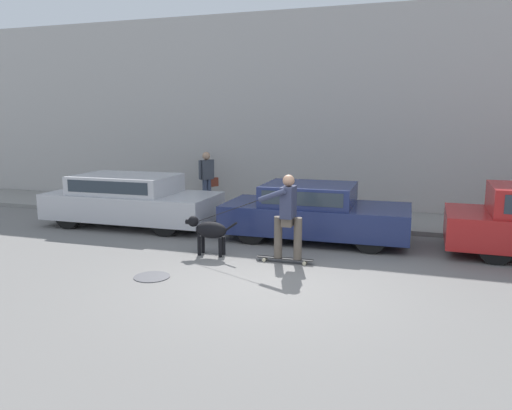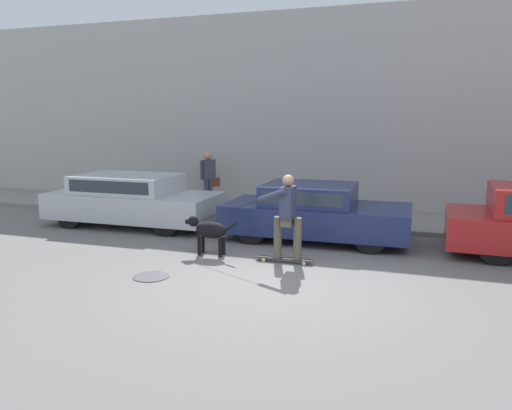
{
  "view_description": "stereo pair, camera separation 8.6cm",
  "coord_description": "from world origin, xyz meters",
  "views": [
    {
      "loc": [
        2.25,
        -7.54,
        2.68
      ],
      "look_at": [
        -0.82,
        1.64,
        0.95
      ],
      "focal_mm": 35.0,
      "sensor_mm": 36.0,
      "label": 1
    },
    {
      "loc": [
        2.33,
        -7.51,
        2.68
      ],
      "look_at": [
        -0.82,
        1.64,
        0.95
      ],
      "focal_mm": 35.0,
      "sensor_mm": 36.0,
      "label": 2
    }
  ],
  "objects": [
    {
      "name": "ground_plane",
      "position": [
        0.0,
        0.0,
        0.0
      ],
      "size": [
        36.0,
        36.0,
        0.0
      ],
      "primitive_type": "plane",
      "color": "slate"
    },
    {
      "name": "back_wall",
      "position": [
        0.0,
        6.54,
        2.79
      ],
      "size": [
        32.0,
        0.3,
        5.57
      ],
      "color": "#B2ADA8",
      "rests_on": "ground_plane"
    },
    {
      "name": "skateboarder",
      "position": [
        -0.03,
        1.1,
        0.93
      ],
      "size": [
        2.41,
        0.63,
        1.64
      ],
      "rotation": [
        0.0,
        0.0,
        3.16
      ],
      "color": "beige",
      "rests_on": "ground_plane"
    },
    {
      "name": "dog",
      "position": [
        -1.62,
        1.13,
        0.49
      ],
      "size": [
        1.08,
        0.33,
        0.75
      ],
      "rotation": [
        0.0,
        0.0,
        3.15
      ],
      "color": "black",
      "rests_on": "ground_plane"
    },
    {
      "name": "sidewalk_curb",
      "position": [
        0.0,
        5.2,
        0.05
      ],
      "size": [
        30.0,
        2.34,
        0.11
      ],
      "color": "gray",
      "rests_on": "ground_plane"
    },
    {
      "name": "manhole_cover",
      "position": [
        -1.98,
        -0.45,
        0.01
      ],
      "size": [
        0.61,
        0.61,
        0.01
      ],
      "color": "#38383D",
      "rests_on": "ground_plane"
    },
    {
      "name": "pedestrian_with_bag",
      "position": [
        -3.63,
        5.59,
        0.98
      ],
      "size": [
        0.41,
        0.59,
        1.56
      ],
      "rotation": [
        0.0,
        0.0,
        -0.53
      ],
      "color": "#3D4760",
      "rests_on": "sidewalk_curb"
    },
    {
      "name": "parked_car_0",
      "position": [
        -4.54,
        3.0,
        0.63
      ],
      "size": [
        4.22,
        1.89,
        1.26
      ],
      "rotation": [
        0.0,
        0.0,
        0.02
      ],
      "color": "black",
      "rests_on": "ground_plane"
    },
    {
      "name": "parked_car_1",
      "position": [
        0.07,
        3.0,
        0.6
      ],
      "size": [
        4.02,
        1.88,
        1.23
      ],
      "rotation": [
        0.0,
        0.0,
        0.02
      ],
      "color": "black",
      "rests_on": "ground_plane"
    }
  ]
}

